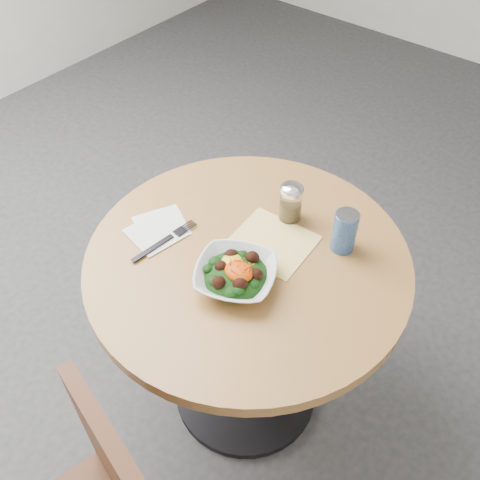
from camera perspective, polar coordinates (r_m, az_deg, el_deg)
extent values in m
plane|color=#2D2D30|center=(2.09, 0.61, -15.72)|extent=(6.00, 6.00, 0.00)
cylinder|color=black|center=(2.07, 0.61, -15.52)|extent=(0.52, 0.52, 0.03)
cylinder|color=black|center=(1.78, 0.69, -10.29)|extent=(0.10, 0.10, 0.71)
cylinder|color=#BB8743|center=(1.48, 0.82, -2.22)|extent=(0.90, 0.90, 0.04)
cube|color=#4C2815|center=(1.31, -12.31, -23.46)|extent=(0.37, 0.13, 0.45)
cube|color=#DEAB0B|center=(1.51, 3.40, -0.24)|extent=(0.23, 0.22, 0.00)
cube|color=silver|center=(1.57, -8.38, 1.54)|extent=(0.19, 0.19, 0.00)
cube|color=silver|center=(1.55, -9.01, 0.80)|extent=(0.16, 0.16, 0.00)
imported|color=silver|center=(1.39, -0.46, -3.77)|extent=(0.28, 0.28, 0.05)
ellipsoid|color=black|center=(1.39, -0.46, -3.81)|extent=(0.17, 0.17, 0.06)
ellipsoid|color=gold|center=(1.39, -0.86, -2.25)|extent=(0.05, 0.05, 0.02)
ellipsoid|color=#D74704|center=(1.36, -0.12, -3.38)|extent=(0.08, 0.07, 0.03)
cube|color=black|center=(1.50, -9.30, -0.88)|extent=(0.03, 0.14, 0.00)
cube|color=black|center=(1.54, -5.96, 1.21)|extent=(0.04, 0.08, 0.00)
cylinder|color=silver|center=(1.55, 5.40, 3.79)|extent=(0.06, 0.06, 0.10)
cylinder|color=#A2854B|center=(1.56, 5.35, 3.21)|extent=(0.06, 0.06, 0.06)
cylinder|color=white|center=(1.51, 5.54, 5.31)|extent=(0.07, 0.07, 0.01)
ellipsoid|color=white|center=(1.51, 5.56, 5.48)|extent=(0.06, 0.06, 0.03)
cylinder|color=navy|center=(1.47, 11.09, 0.90)|extent=(0.07, 0.07, 0.12)
cylinder|color=#B9B9C0|center=(1.43, 11.44, 2.68)|extent=(0.06, 0.06, 0.00)
cube|color=#B9B9C0|center=(1.44, 11.50, 2.97)|extent=(0.02, 0.02, 0.00)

